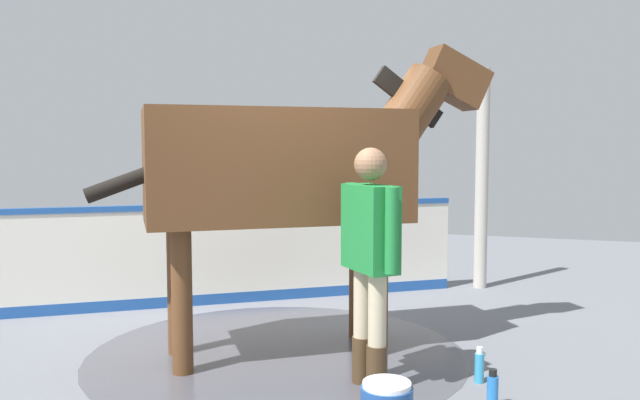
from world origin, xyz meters
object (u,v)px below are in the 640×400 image
object	(u,v)px
handler	(370,250)
horse	(290,167)
bottle_shampoo	(479,366)
bottle_spray	(493,390)

from	to	relation	value
handler	horse	bearing A→B (deg)	-76.94
bottle_shampoo	bottle_spray	size ratio (longest dim) A/B	1.01
horse	bottle_spray	world-z (taller)	horse
horse	handler	world-z (taller)	horse
horse	bottle_shampoo	distance (m)	2.16
horse	bottle_spray	bearing A→B (deg)	-56.70
bottle_shampoo	bottle_spray	bearing A→B (deg)	-75.15
handler	bottle_spray	bearing A→B (deg)	131.60
bottle_spray	bottle_shampoo	bearing A→B (deg)	104.85
bottle_spray	horse	bearing A→B (deg)	158.20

